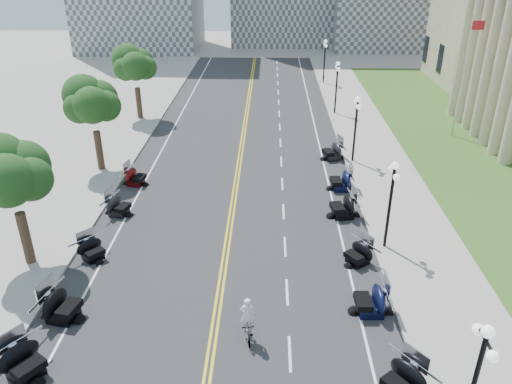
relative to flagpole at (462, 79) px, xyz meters
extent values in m
plane|color=gray|center=(-18.00, -22.00, -5.00)|extent=(160.00, 160.00, 0.00)
cube|color=#333335|center=(-18.00, -12.00, -5.00)|extent=(16.00, 90.00, 0.01)
cube|color=yellow|center=(-18.12, -12.00, -4.99)|extent=(0.12, 90.00, 0.00)
cube|color=yellow|center=(-17.88, -12.00, -4.99)|extent=(0.12, 90.00, 0.00)
cube|color=white|center=(-11.60, -12.00, -4.99)|extent=(0.12, 90.00, 0.00)
cube|color=white|center=(-24.40, -12.00, -4.99)|extent=(0.12, 90.00, 0.00)
cube|color=white|center=(-14.80, -26.00, -4.99)|extent=(0.12, 2.00, 0.00)
cube|color=white|center=(-14.80, -22.00, -4.99)|extent=(0.12, 2.00, 0.00)
cube|color=white|center=(-14.80, -18.00, -4.99)|extent=(0.12, 2.00, 0.00)
cube|color=white|center=(-14.80, -14.00, -4.99)|extent=(0.12, 2.00, 0.00)
cube|color=white|center=(-14.80, -10.00, -4.99)|extent=(0.12, 2.00, 0.00)
cube|color=white|center=(-14.80, -6.00, -4.99)|extent=(0.12, 2.00, 0.00)
cube|color=white|center=(-14.80, -2.00, -4.99)|extent=(0.12, 2.00, 0.00)
cube|color=white|center=(-14.80, 2.00, -4.99)|extent=(0.12, 2.00, 0.00)
cube|color=white|center=(-14.80, 6.00, -4.99)|extent=(0.12, 2.00, 0.00)
cube|color=white|center=(-14.80, 10.00, -4.99)|extent=(0.12, 2.00, 0.00)
cube|color=white|center=(-14.80, 14.00, -4.99)|extent=(0.12, 2.00, 0.00)
cube|color=white|center=(-14.80, 18.00, -4.99)|extent=(0.12, 2.00, 0.00)
cube|color=white|center=(-14.80, 22.00, -4.99)|extent=(0.12, 2.00, 0.00)
cube|color=white|center=(-14.80, 26.00, -4.99)|extent=(0.12, 2.00, 0.00)
cube|color=white|center=(-14.80, 30.00, -4.99)|extent=(0.12, 2.00, 0.00)
cube|color=#9E9991|center=(-7.50, -12.00, -4.92)|extent=(5.00, 90.00, 0.15)
cube|color=#9E9991|center=(-28.50, -12.00, -4.92)|extent=(5.00, 90.00, 0.15)
cube|color=#356023|center=(-0.50, -4.00, -4.95)|extent=(9.00, 60.00, 0.10)
imported|color=#A51414|center=(-16.54, -25.19, -4.50)|extent=(0.72, 1.72, 1.00)
imported|color=white|center=(-16.54, -25.19, -3.12)|extent=(0.64, 0.42, 1.76)
camera|label=1|loc=(-15.74, -41.19, 9.85)|focal=35.00mm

